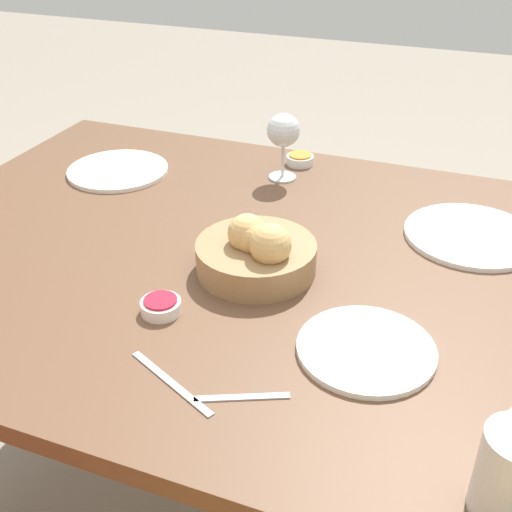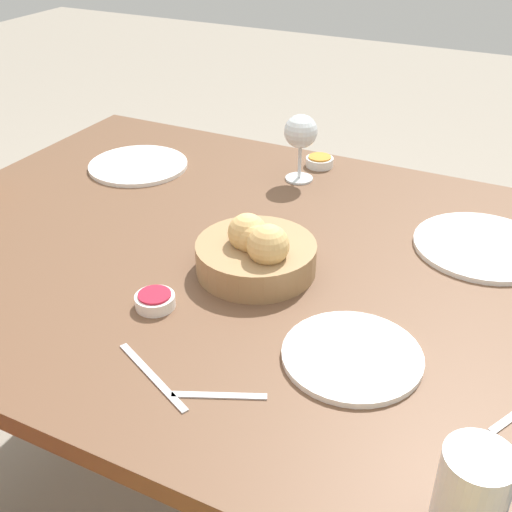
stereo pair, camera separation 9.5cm
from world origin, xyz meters
TOP-DOWN VIEW (x-y plane):
  - dining_table at (0.00, 0.00)m, footprint 1.48×1.04m
  - bread_basket at (-0.02, 0.05)m, footprint 0.22×0.22m
  - plate_near_left at (-0.37, -0.21)m, footprint 0.26×0.26m
  - plate_near_right at (0.45, -0.24)m, footprint 0.24×0.24m
  - plate_far_center at (-0.25, 0.20)m, footprint 0.21×0.21m
  - water_tumbler at (-0.46, 0.42)m, footprint 0.08×0.08m
  - wine_glass at (0.07, -0.35)m, footprint 0.08×0.08m
  - jam_bowl_berry at (0.08, 0.23)m, footprint 0.07×0.07m
  - jam_bowl_honey at (0.06, -0.44)m, footprint 0.07×0.07m
  - fork_silver at (-0.01, 0.37)m, footprint 0.16×0.09m
  - spoon_coffee at (-0.11, 0.36)m, footprint 0.13×0.06m

SIDE VIEW (x-z plane):
  - dining_table at x=0.00m, z-range 0.29..1.05m
  - fork_silver at x=-0.01m, z-range 0.76..0.76m
  - spoon_coffee at x=-0.11m, z-range 0.76..0.76m
  - plate_near_left at x=-0.37m, z-range 0.76..0.77m
  - plate_near_right at x=0.45m, z-range 0.76..0.77m
  - plate_far_center at x=-0.25m, z-range 0.76..0.77m
  - jam_bowl_berry at x=0.08m, z-range 0.76..0.78m
  - jam_bowl_honey at x=0.06m, z-range 0.76..0.78m
  - bread_basket at x=-0.02m, z-range 0.74..0.86m
  - water_tumbler at x=-0.46m, z-range 0.76..0.87m
  - wine_glass at x=0.07m, z-range 0.79..0.95m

